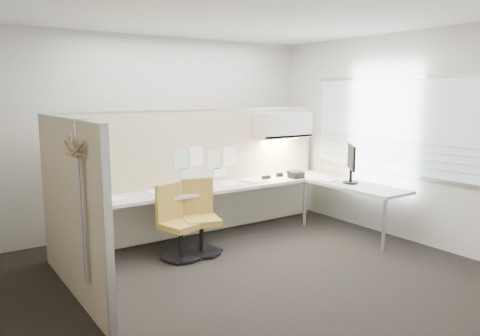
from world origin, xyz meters
TOP-DOWN VIEW (x-y plane):
  - floor at (0.00, 0.00)m, footprint 5.50×4.50m
  - ceiling at (0.00, 0.00)m, footprint 5.50×4.50m
  - wall_back at (0.00, 2.25)m, footprint 5.50×0.02m
  - wall_front at (0.00, -2.25)m, footprint 5.50×0.02m
  - wall_right at (2.75, 0.00)m, footprint 0.02×4.50m
  - window_pane at (2.73, 0.00)m, footprint 0.01×2.80m
  - partition_back at (0.55, 1.60)m, footprint 4.10×0.06m
  - partition_left at (-1.50, 0.50)m, footprint 0.06×2.20m
  - desk at (0.93, 1.13)m, footprint 4.00×2.07m
  - overhead_bin at (1.90, 1.39)m, footprint 0.90×0.36m
  - task_light_strip at (1.90, 1.39)m, footprint 0.60×0.06m
  - pinned_papers at (0.63, 1.57)m, footprint 1.01×0.00m
  - poster at (-1.05, 1.57)m, footprint 0.28×0.00m
  - chair_left at (-0.18, 0.85)m, footprint 0.52×0.53m
  - chair_right at (0.15, 0.87)m, footprint 0.53×0.54m
  - monitor at (2.30, 0.36)m, footprint 0.35×0.42m
  - phone at (1.95, 1.12)m, footprint 0.21×0.20m
  - stapler at (1.54, 1.31)m, footprint 0.14×0.05m
  - tape_dispenser at (1.81, 1.34)m, footprint 0.11×0.08m
  - coat_hook at (-1.58, -0.08)m, footprint 0.18×0.48m
  - paper_stack_0 at (-0.83, 1.24)m, footprint 0.27×0.33m
  - paper_stack_1 at (-0.21, 1.31)m, footprint 0.24×0.31m
  - paper_stack_2 at (0.40, 1.23)m, footprint 0.27×0.33m
  - paper_stack_3 at (0.86, 1.26)m, footprint 0.27×0.33m
  - paper_stack_4 at (1.25, 1.24)m, footprint 0.31×0.35m
  - paper_stack_5 at (2.16, 0.72)m, footprint 0.32×0.36m

SIDE VIEW (x-z plane):
  - floor at x=0.00m, z-range -0.01..0.00m
  - chair_left at x=-0.18m, z-range -0.03..0.87m
  - chair_right at x=0.15m, z-range -0.03..0.89m
  - desk at x=0.93m, z-range 0.24..0.97m
  - paper_stack_3 at x=0.86m, z-range 0.73..0.74m
  - paper_stack_1 at x=-0.21m, z-range 0.73..0.75m
  - paper_stack_5 at x=2.16m, z-range 0.73..0.75m
  - paper_stack_4 at x=1.25m, z-range 0.73..0.75m
  - paper_stack_0 at x=-0.83m, z-range 0.73..0.76m
  - paper_stack_2 at x=0.40m, z-range 0.73..0.77m
  - stapler at x=1.54m, z-range 0.73..0.78m
  - tape_dispenser at x=1.81m, z-range 0.73..0.79m
  - phone at x=1.95m, z-range 0.72..0.84m
  - partition_back at x=0.55m, z-range 0.00..1.75m
  - partition_left at x=-1.50m, z-range 0.00..1.75m
  - pinned_papers at x=0.63m, z-range 0.80..1.27m
  - monitor at x=2.30m, z-range 0.77..1.31m
  - task_light_strip at x=1.90m, z-range 1.29..1.31m
  - wall_back at x=0.00m, z-range 0.00..2.80m
  - wall_front at x=0.00m, z-range 0.00..2.80m
  - wall_right at x=2.75m, z-range 0.00..2.80m
  - coat_hook at x=-1.58m, z-range 0.69..2.12m
  - poster at x=-1.05m, z-range 1.24..1.59m
  - overhead_bin at x=1.90m, z-range 1.32..1.70m
  - window_pane at x=2.73m, z-range 0.90..2.20m
  - ceiling at x=0.00m, z-range 2.80..2.81m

